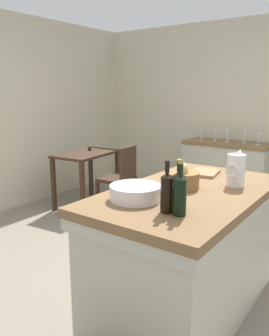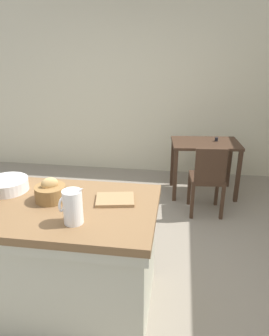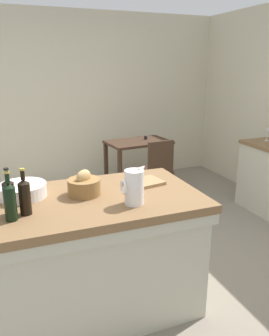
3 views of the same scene
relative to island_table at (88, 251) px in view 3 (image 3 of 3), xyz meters
name	(u,v)px [view 3 (image 3 of 3)]	position (x,y,z in m)	size (l,w,h in m)	color
ground_plane	(115,265)	(0.35, 0.47, -0.49)	(6.76, 6.76, 0.00)	gray
wall_back	(61,101)	(0.35, 3.07, 0.81)	(5.32, 0.12, 2.60)	beige
island_table	(88,251)	(0.00, 0.00, 0.00)	(1.63, 0.91, 0.92)	brown
writing_desk	(138,149)	(1.30, 2.26, 0.14)	(0.96, 0.65, 0.81)	#3D281C
wooden_chair	(156,170)	(1.31, 1.66, 0.00)	(0.43, 0.43, 0.91)	#3D281C
pitcher	(134,187)	(0.28, -0.22, 0.55)	(0.17, 0.13, 0.28)	white
wash_bowl	(23,191)	(-0.41, 0.18, 0.47)	(0.33, 0.33, 0.10)	white
bread_basket	(84,186)	(0.00, 0.06, 0.49)	(0.23, 0.23, 0.19)	olive
cutting_board	(144,183)	(0.49, 0.12, 0.44)	(0.29, 0.22, 0.02)	#99754C
wine_bottle_dark	(25,196)	(-0.41, -0.13, 0.54)	(0.07, 0.07, 0.30)	black
wine_bottle_amber	(9,196)	(-0.50, -0.10, 0.55)	(0.07, 0.07, 0.30)	black
wine_bottle_green	(10,201)	(-0.50, -0.19, 0.55)	(0.07, 0.07, 0.31)	black
wine_glass_far_right	(268,133)	(2.65, 1.16, 0.49)	(0.07, 0.07, 0.15)	white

